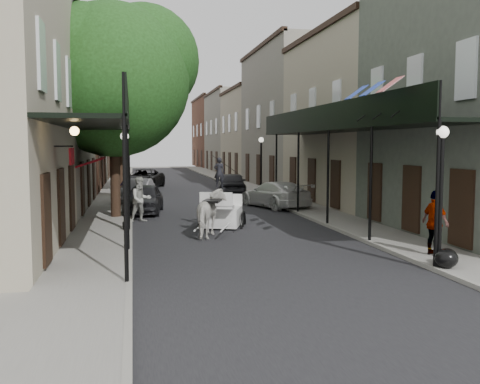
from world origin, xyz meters
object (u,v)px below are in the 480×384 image
lamppost_right_near (441,194)px  car_left_near (144,198)px  pedestrian_walking (141,199)px  car_right_near (275,194)px  lamppost_right_far (261,166)px  horse (212,213)px  carriage (223,199)px  tree_far (126,110)px  car_left_mid (137,191)px  lamppost_left (125,179)px  tree_near (122,74)px  pedestrian_sidewalk_left (127,183)px  car_left_far (143,179)px  car_right_far (232,184)px  pedestrian_sidewalk_right (435,223)px

lamppost_right_near → car_left_near: size_ratio=0.87×
pedestrian_walking → car_right_near: 8.19m
lamppost_right_far → pedestrian_walking: (-7.60, -9.21, -1.07)m
horse → carriage: 2.70m
tree_far → car_left_mid: 9.15m
lamppost_right_near → lamppost_left: size_ratio=1.00×
car_right_near → tree_near: bearing=1.0°
horse → pedestrian_sidewalk_left: (-3.17, 16.66, 0.00)m
lamppost_right_near → lamppost_right_far: size_ratio=1.00×
car_left_far → car_right_far: car_right_far is taller
tree_near → car_right_far: (6.80, 9.79, -5.71)m
lamppost_right_far → pedestrian_sidewalk_right: size_ratio=1.94×
lamppost_left → car_left_near: 6.09m
lamppost_right_far → car_right_far: lamppost_right_far is taller
lamppost_left → tree_far: bearing=90.5°
car_left_near → car_left_far: size_ratio=0.79×
carriage → car_right_far: size_ratio=0.63×
lamppost_right_far → car_left_far: 11.83m
tree_far → pedestrian_sidewalk_left: 5.85m
tree_far → pedestrian_walking: tree_far is taller
horse → car_right_far: 15.96m
lamppost_left → car_right_near: bearing=41.7°
lamppost_left → pedestrian_sidewalk_left: lamppost_left is taller
tree_near → car_right_near: bearing=19.0°
lamppost_right_near → lamppost_left: 11.46m
tree_far → car_left_near: (0.94, -12.29, -5.11)m
carriage → horse: bearing=-90.0°
lamppost_right_far → car_left_far: (-7.14, 9.35, -1.30)m
lamppost_right_far → car_right_near: (-0.50, -5.13, -1.34)m
car_right_near → pedestrian_sidewalk_right: bearing=77.1°
pedestrian_sidewalk_left → pedestrian_sidewalk_right: (9.01, -21.74, 0.21)m
tree_far → car_left_mid: bearing=-85.1°
car_right_near → car_left_mid: bearing=-45.7°
tree_near → pedestrian_sidewalk_left: size_ratio=6.44×
lamppost_right_near → car_right_near: bearing=91.9°
lamppost_left → car_left_mid: size_ratio=0.89×
car_left_mid → car_right_far: car_right_far is taller
lamppost_right_far → pedestrian_sidewalk_right: lamppost_right_far is taller
lamppost_right_near → car_left_near: (-7.40, 13.89, -1.33)m
tree_near → carriage: bearing=-38.5°
lamppost_left → car_right_near: 10.40m
tree_far → horse: bearing=-80.8°
lamppost_right_far → pedestrian_sidewalk_right: (0.71, -18.65, -0.97)m
pedestrian_sidewalk_right → lamppost_right_near: bearing=147.1°
tree_far → pedestrian_sidewalk_right: (9.05, -24.83, -4.76)m
car_left_mid → car_right_far: bearing=38.8°
lamppost_left → car_right_far: lamppost_left is taller
car_left_far → car_right_far: size_ratio=1.17×
horse → car_left_mid: horse is taller
car_left_far → horse: bearing=-69.5°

